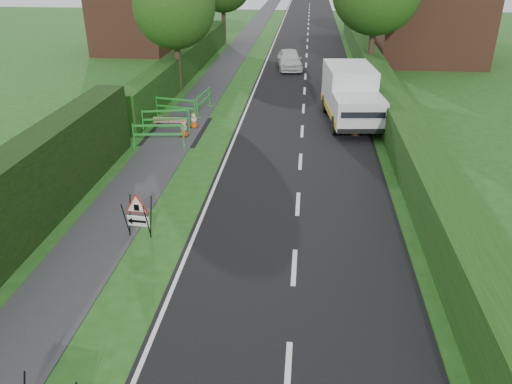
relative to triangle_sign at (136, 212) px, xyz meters
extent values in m
plane|color=#204F16|center=(1.88, -2.05, -0.79)|extent=(120.00, 120.00, 0.00)
cube|color=black|center=(4.38, 32.95, -0.79)|extent=(6.00, 90.00, 0.02)
cube|color=#2D2D30|center=(-1.12, 32.95, -0.79)|extent=(2.00, 90.00, 0.02)
cube|color=#14380F|center=(-3.12, 19.95, -0.79)|extent=(1.00, 24.00, 1.80)
cube|color=#14380F|center=(8.38, 13.95, -0.79)|extent=(1.20, 50.00, 1.50)
cube|color=brown|center=(-8.12, 27.95, 1.96)|extent=(7.00, 7.00, 5.50)
cube|color=brown|center=(12.88, 25.95, 1.96)|extent=(7.00, 7.00, 5.50)
cube|color=brown|center=(13.88, 39.95, 1.96)|extent=(7.00, 7.00, 5.50)
cylinder|color=#2D2116|center=(-2.72, 15.95, 0.52)|extent=(0.36, 0.36, 2.62)
sphere|color=#164111|center=(-2.72, 15.95, 3.70)|extent=(4.40, 4.40, 4.40)
cylinder|color=#2D2116|center=(8.28, 19.95, 0.69)|extent=(0.36, 0.36, 2.97)
cylinder|color=#2D2116|center=(-2.72, 31.95, 0.61)|extent=(0.36, 0.36, 2.80)
cylinder|color=#2D2116|center=(8.28, 35.95, 0.43)|extent=(0.36, 0.36, 2.45)
cylinder|color=black|center=(-0.28, -0.11, -0.20)|extent=(0.06, 0.35, 1.14)
cylinder|color=black|center=(-0.26, 0.18, -0.20)|extent=(0.06, 0.35, 1.14)
cylinder|color=black|center=(0.33, -0.15, -0.20)|extent=(0.06, 0.35, 1.14)
cylinder|color=black|center=(0.36, 0.13, -0.20)|extent=(0.06, 0.35, 1.14)
cube|color=white|center=(0.04, -0.01, -0.28)|extent=(0.64, 0.07, 0.31)
cube|color=black|center=(0.04, -0.02, -0.28)|extent=(0.45, 0.05, 0.07)
cone|color=black|center=(-0.21, 0.00, -0.28)|extent=(0.16, 0.20, 0.18)
cube|color=black|center=(0.04, -0.03, 0.15)|extent=(0.14, 0.02, 0.18)
cube|color=silver|center=(6.45, 11.88, 0.63)|extent=(2.41, 3.53, 1.99)
cube|color=silver|center=(6.72, 9.38, 0.25)|extent=(2.28, 2.35, 1.22)
cube|color=black|center=(6.83, 8.35, 0.55)|extent=(1.83, 0.43, 0.56)
cube|color=yellow|center=(5.52, 10.81, -0.15)|extent=(0.56, 5.08, 0.25)
cube|color=yellow|center=(7.59, 11.04, -0.15)|extent=(0.56, 5.08, 0.25)
cube|color=black|center=(6.83, 8.36, -0.30)|extent=(2.02, 0.34, 0.21)
cylinder|color=black|center=(5.80, 9.22, -0.38)|extent=(0.33, 0.85, 0.83)
cylinder|color=black|center=(7.65, 9.42, -0.38)|extent=(0.33, 0.85, 0.83)
cylinder|color=black|center=(5.45, 12.53, -0.38)|extent=(0.33, 0.85, 0.83)
cylinder|color=black|center=(7.29, 12.73, -0.38)|extent=(0.33, 0.85, 0.83)
cube|color=black|center=(6.68, 9.20, -0.77)|extent=(0.38, 0.38, 0.04)
cone|color=#FF4A08|center=(6.68, 9.20, -0.38)|extent=(0.32, 0.32, 0.75)
cylinder|color=white|center=(6.68, 9.20, -0.42)|extent=(0.25, 0.25, 0.14)
cylinder|color=white|center=(6.68, 9.20, -0.23)|extent=(0.17, 0.17, 0.10)
cube|color=black|center=(6.67, 10.90, -0.77)|extent=(0.38, 0.38, 0.04)
cone|color=#FF4A08|center=(6.67, 10.90, -0.38)|extent=(0.32, 0.32, 0.75)
cylinder|color=white|center=(6.67, 10.90, -0.42)|extent=(0.25, 0.25, 0.14)
cylinder|color=white|center=(6.67, 10.90, -0.23)|extent=(0.17, 0.17, 0.10)
cube|color=black|center=(6.55, 13.86, -0.77)|extent=(0.38, 0.38, 0.04)
cone|color=#FF4A08|center=(6.55, 13.86, -0.38)|extent=(0.32, 0.32, 0.75)
cylinder|color=white|center=(6.55, 13.86, -0.42)|extent=(0.25, 0.25, 0.14)
cylinder|color=white|center=(6.55, 13.86, -0.23)|extent=(0.17, 0.17, 0.10)
cube|color=black|center=(-0.66, 8.33, -0.77)|extent=(0.38, 0.38, 0.04)
cone|color=#FF4A08|center=(-0.66, 8.33, -0.38)|extent=(0.32, 0.32, 0.75)
cylinder|color=white|center=(-0.66, 8.33, -0.42)|extent=(0.25, 0.25, 0.14)
cylinder|color=white|center=(-0.66, 8.33, -0.23)|extent=(0.17, 0.17, 0.10)
cube|color=black|center=(-0.49, 9.55, -0.77)|extent=(0.38, 0.38, 0.04)
cone|color=#FF4A08|center=(-0.49, 9.55, -0.38)|extent=(0.32, 0.32, 0.75)
cylinder|color=white|center=(-0.49, 9.55, -0.42)|extent=(0.25, 0.25, 0.14)
cylinder|color=white|center=(-0.49, 9.55, -0.23)|extent=(0.17, 0.17, 0.10)
cube|color=green|center=(-2.35, 6.81, -0.29)|extent=(0.06, 0.06, 1.00)
cube|color=green|center=(-0.37, 7.07, -0.29)|extent=(0.06, 0.06, 1.00)
cube|color=green|center=(-1.36, 6.94, 0.13)|extent=(1.99, 0.31, 0.08)
cube|color=green|center=(-1.36, 6.94, -0.24)|extent=(1.99, 0.31, 0.08)
cube|color=green|center=(-2.35, 6.81, -0.77)|extent=(0.11, 0.35, 0.04)
cube|color=green|center=(-0.37, 7.07, -0.77)|extent=(0.11, 0.35, 0.04)
cube|color=green|center=(-2.58, 8.71, -0.29)|extent=(0.06, 0.06, 1.00)
cube|color=green|center=(-0.63, 9.16, -0.29)|extent=(0.06, 0.06, 1.00)
cube|color=green|center=(-1.60, 8.94, 0.13)|extent=(1.96, 0.50, 0.08)
cube|color=green|center=(-1.60, 8.94, -0.24)|extent=(1.96, 0.50, 0.08)
cube|color=green|center=(-2.58, 8.71, -0.77)|extent=(0.14, 0.35, 0.04)
cube|color=green|center=(-0.63, 9.16, -0.77)|extent=(0.14, 0.35, 0.04)
cube|color=green|center=(-2.61, 10.97, -0.29)|extent=(0.06, 0.06, 1.00)
cube|color=green|center=(-0.65, 10.57, -0.29)|extent=(0.06, 0.06, 1.00)
cube|color=green|center=(-1.63, 10.77, 0.13)|extent=(1.97, 0.45, 0.08)
cube|color=green|center=(-1.63, 10.77, -0.24)|extent=(1.97, 0.45, 0.08)
cube|color=green|center=(-2.61, 10.97, -0.77)|extent=(0.13, 0.35, 0.04)
cube|color=green|center=(-0.65, 10.57, -0.77)|extent=(0.13, 0.35, 0.04)
cube|color=green|center=(-0.63, 10.94, -0.29)|extent=(0.06, 0.06, 1.00)
cube|color=green|center=(-0.40, 12.93, -0.29)|extent=(0.06, 0.06, 1.00)
cube|color=green|center=(-0.51, 11.93, 0.13)|extent=(0.27, 1.99, 0.08)
cube|color=green|center=(-0.51, 11.93, -0.24)|extent=(0.27, 1.99, 0.08)
cube|color=green|center=(-0.63, 10.94, -0.77)|extent=(0.35, 0.10, 0.04)
cube|color=green|center=(-0.40, 12.93, -0.77)|extent=(0.35, 0.10, 0.04)
cube|color=red|center=(-1.47, 9.12, -0.79)|extent=(1.50, 0.10, 0.25)
imported|color=silver|center=(3.28, 22.09, -0.15)|extent=(1.98, 3.94, 1.29)
camera|label=1|loc=(4.49, -11.61, 6.49)|focal=35.00mm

